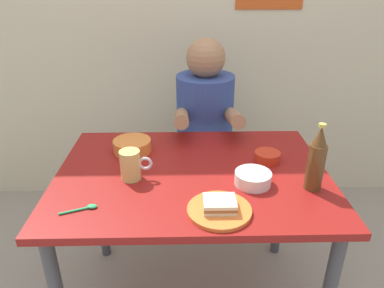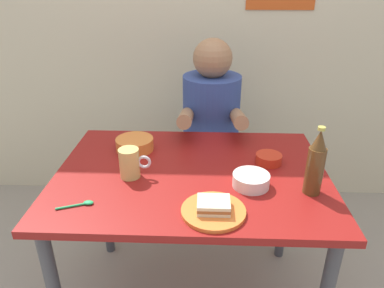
# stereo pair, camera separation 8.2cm
# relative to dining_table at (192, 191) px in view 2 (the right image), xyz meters

# --- Properties ---
(wall_back) EXTENTS (4.40, 0.09, 2.60)m
(wall_back) POSITION_rel_dining_table_xyz_m (0.00, 1.05, 0.65)
(wall_back) COLOR beige
(wall_back) RESTS_ON ground
(dining_table) EXTENTS (1.10, 0.80, 0.74)m
(dining_table) POSITION_rel_dining_table_xyz_m (0.00, 0.00, 0.00)
(dining_table) COLOR maroon
(dining_table) RESTS_ON ground
(stool) EXTENTS (0.34, 0.34, 0.45)m
(stool) POSITION_rel_dining_table_xyz_m (0.09, 0.63, -0.30)
(stool) COLOR #4C4C51
(stool) RESTS_ON ground
(person_seated) EXTENTS (0.33, 0.56, 0.72)m
(person_seated) POSITION_rel_dining_table_xyz_m (0.09, 0.62, 0.12)
(person_seated) COLOR #33478C
(person_seated) RESTS_ON stool
(plate_orange) EXTENTS (0.22, 0.22, 0.01)m
(plate_orange) POSITION_rel_dining_table_xyz_m (0.09, -0.28, 0.10)
(plate_orange) COLOR orange
(plate_orange) RESTS_ON dining_table
(sandwich) EXTENTS (0.11, 0.09, 0.04)m
(sandwich) POSITION_rel_dining_table_xyz_m (0.09, -0.28, 0.13)
(sandwich) COLOR beige
(sandwich) RESTS_ON plate_orange
(beer_mug) EXTENTS (0.13, 0.08, 0.12)m
(beer_mug) POSITION_rel_dining_table_xyz_m (-0.24, -0.05, 0.15)
(beer_mug) COLOR #D1BC66
(beer_mug) RESTS_ON dining_table
(beer_bottle) EXTENTS (0.06, 0.06, 0.26)m
(beer_bottle) POSITION_rel_dining_table_xyz_m (0.45, -0.13, 0.21)
(beer_bottle) COLOR #593819
(beer_bottle) RESTS_ON dining_table
(rice_bowl_white) EXTENTS (0.14, 0.14, 0.05)m
(rice_bowl_white) POSITION_rel_dining_table_xyz_m (0.23, -0.10, 0.12)
(rice_bowl_white) COLOR silver
(rice_bowl_white) RESTS_ON dining_table
(soup_bowl_orange) EXTENTS (0.17, 0.17, 0.05)m
(soup_bowl_orange) POSITION_rel_dining_table_xyz_m (-0.27, 0.19, 0.12)
(soup_bowl_orange) COLOR orange
(soup_bowl_orange) RESTS_ON dining_table
(sauce_bowl_chili) EXTENTS (0.11, 0.11, 0.04)m
(sauce_bowl_chili) POSITION_rel_dining_table_xyz_m (0.32, 0.08, 0.12)
(sauce_bowl_chili) COLOR red
(sauce_bowl_chili) RESTS_ON dining_table
(spoon) EXTENTS (0.12, 0.06, 0.01)m
(spoon) POSITION_rel_dining_table_xyz_m (-0.37, -0.25, 0.10)
(spoon) COLOR #26A559
(spoon) RESTS_ON dining_table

